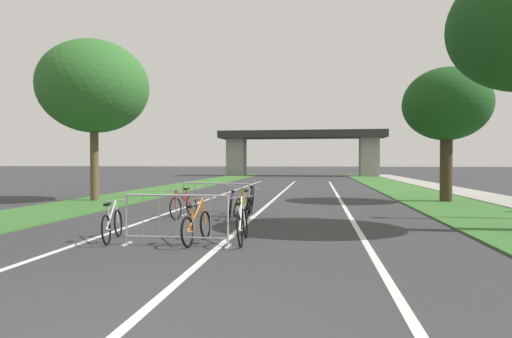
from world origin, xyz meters
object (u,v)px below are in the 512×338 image
object	(u,v)px
tree_right_oak_mid	(447,105)
bicycle_silver_4	(112,224)
crowd_barrier_second	(216,200)
bicycle_orange_3	(197,226)
bicycle_white_2	(242,225)
bicycle_purple_5	(230,207)
crowd_barrier_nearest	(176,221)
bicycle_black_6	(250,206)
tree_left_cypress_far	(94,87)
bicycle_red_0	(184,206)
bicycle_yellow_1	(242,204)

from	to	relation	value
tree_right_oak_mid	bicycle_silver_4	world-z (taller)	tree_right_oak_mid
crowd_barrier_second	bicycle_orange_3	bearing A→B (deg)	-81.70
crowd_barrier_second	bicycle_white_2	xyz separation A→B (m)	(1.56, -4.07, -0.14)
bicycle_silver_4	bicycle_purple_5	world-z (taller)	bicycle_purple_5
bicycle_purple_5	tree_right_oak_mid	bearing A→B (deg)	27.34
crowd_barrier_nearest	crowd_barrier_second	distance (m)	4.64
bicycle_purple_5	bicycle_black_6	xyz separation A→B (m)	(0.57, 0.04, 0.01)
bicycle_orange_3	bicycle_silver_4	bearing A→B (deg)	-173.19
tree_left_cypress_far	bicycle_black_6	bearing A→B (deg)	-31.72
crowd_barrier_nearest	bicycle_purple_5	xyz separation A→B (m)	(0.27, 4.06, -0.14)
tree_left_cypress_far	crowd_barrier_second	size ratio (longest dim) A/B	3.15
bicycle_red_0	crowd_barrier_second	bearing A→B (deg)	-140.65
crowd_barrier_nearest	bicycle_yellow_1	bearing A→B (deg)	85.36
bicycle_black_6	bicycle_white_2	bearing A→B (deg)	-86.34
bicycle_yellow_1	bicycle_orange_3	distance (m)	4.70
crowd_barrier_second	bicycle_black_6	world-z (taller)	crowd_barrier_second
tree_right_oak_mid	bicycle_yellow_1	xyz separation A→B (m)	(-7.77, -5.40, -3.74)
bicycle_orange_3	crowd_barrier_second	bearing A→B (deg)	103.85
bicycle_purple_5	bicycle_red_0	bearing A→B (deg)	164.53
bicycle_yellow_1	bicycle_white_2	size ratio (longest dim) A/B	1.00
tree_left_cypress_far	bicycle_white_2	world-z (taller)	tree_left_cypress_far
bicycle_red_0	bicycle_orange_3	world-z (taller)	bicycle_orange_3
bicycle_orange_3	bicycle_yellow_1	bearing A→B (deg)	94.28
crowd_barrier_nearest	bicycle_orange_3	size ratio (longest dim) A/B	1.35
tree_right_oak_mid	bicycle_orange_3	bearing A→B (deg)	-127.93
bicycle_white_2	bicycle_purple_5	distance (m)	3.62
bicycle_orange_3	bicycle_silver_4	world-z (taller)	bicycle_orange_3
bicycle_yellow_1	bicycle_white_2	distance (m)	4.61
bicycle_red_0	bicycle_purple_5	size ratio (longest dim) A/B	0.99
tree_right_oak_mid	bicycle_white_2	xyz separation A→B (m)	(-6.93, -9.93, -3.71)
crowd_barrier_second	bicycle_red_0	distance (m)	1.02
tree_right_oak_mid	bicycle_purple_5	distance (m)	10.86
bicycle_yellow_1	bicycle_silver_4	xyz separation A→B (m)	(-1.98, -4.74, 0.00)
crowd_barrier_nearest	bicycle_silver_4	bearing A→B (deg)	167.05
crowd_barrier_nearest	crowd_barrier_second	size ratio (longest dim) A/B	1.00
crowd_barrier_second	bicycle_red_0	bearing A→B (deg)	-151.39
bicycle_yellow_1	crowd_barrier_nearest	bearing A→B (deg)	89.46
tree_right_oak_mid	bicycle_yellow_1	world-z (taller)	tree_right_oak_mid
crowd_barrier_second	bicycle_silver_4	xyz separation A→B (m)	(-1.26, -4.27, -0.16)
tree_right_oak_mid	bicycle_silver_4	xyz separation A→B (m)	(-9.75, -10.14, -3.73)
crowd_barrier_nearest	bicycle_yellow_1	distance (m)	5.12
tree_left_cypress_far	bicycle_orange_3	world-z (taller)	tree_left_cypress_far
tree_right_oak_mid	bicycle_black_6	distance (m)	10.42
tree_right_oak_mid	bicycle_black_6	world-z (taller)	tree_right_oak_mid
tree_right_oak_mid	bicycle_purple_5	world-z (taller)	tree_right_oak_mid
tree_left_cypress_far	bicycle_black_6	world-z (taller)	tree_left_cypress_far
crowd_barrier_second	bicycle_silver_4	size ratio (longest dim) A/B	1.39
bicycle_yellow_1	bicycle_black_6	size ratio (longest dim) A/B	0.98
crowd_barrier_nearest	bicycle_red_0	bearing A→B (deg)	106.10
bicycle_white_2	crowd_barrier_nearest	bearing A→B (deg)	-159.31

